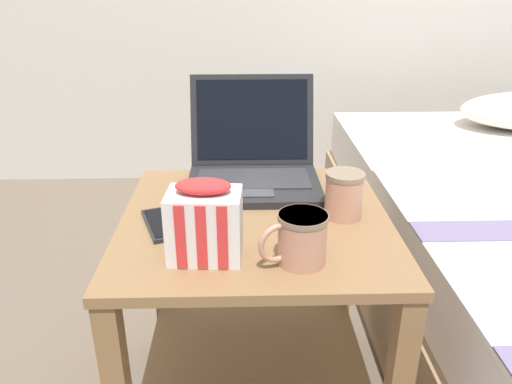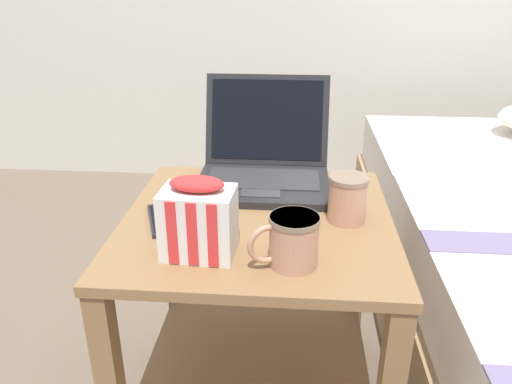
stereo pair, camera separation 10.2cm
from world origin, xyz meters
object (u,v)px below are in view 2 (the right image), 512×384
object	(u,v)px
cell_phone	(168,219)
laptop	(263,163)
snack_bag	(198,220)
mug_front_left	(292,238)
mug_front_right	(347,196)

from	to	relation	value
cell_phone	laptop	bearing A→B (deg)	52.05
snack_bag	laptop	bearing A→B (deg)	75.74
mug_front_left	cell_phone	distance (m)	0.32
mug_front_left	snack_bag	xyz separation A→B (m)	(-0.18, 0.03, 0.02)
mug_front_left	snack_bag	distance (m)	0.18
laptop	mug_front_left	size ratio (longest dim) A/B	2.53
mug_front_left	snack_bag	size ratio (longest dim) A/B	0.82
snack_bag	cell_phone	bearing A→B (deg)	126.48
snack_bag	cell_phone	xyz separation A→B (m)	(-0.10, 0.13, -0.07)
laptop	cell_phone	bearing A→B (deg)	-127.95
mug_front_right	cell_phone	xyz separation A→B (m)	(-0.39, -0.03, -0.05)
laptop	mug_front_right	size ratio (longest dim) A/B	2.55
laptop	mug_front_right	bearing A→B (deg)	-47.14
mug_front_left	mug_front_right	xyz separation A→B (m)	(0.11, 0.19, 0.00)
cell_phone	mug_front_left	bearing A→B (deg)	-29.73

